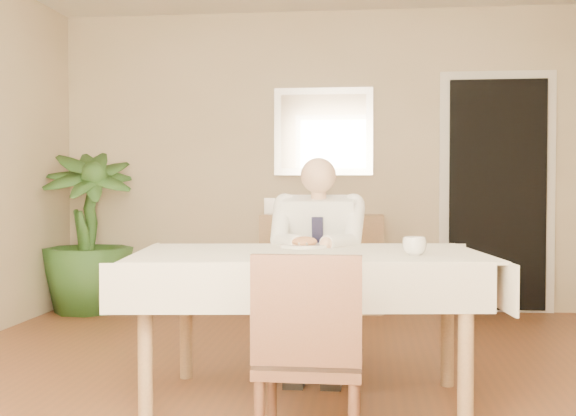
# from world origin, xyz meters

# --- Properties ---
(room) EXTENTS (5.00, 5.02, 2.60)m
(room) POSITION_xyz_m (0.00, 0.00, 1.30)
(room) COLOR brown
(room) RESTS_ON ground
(doorway) EXTENTS (0.96, 0.07, 2.10)m
(doorway) POSITION_xyz_m (1.55, 2.46, 1.00)
(doorway) COLOR white
(doorway) RESTS_ON ground
(mirror) EXTENTS (0.86, 0.04, 0.76)m
(mirror) POSITION_xyz_m (0.07, 2.47, 1.55)
(mirror) COLOR silver
(mirror) RESTS_ON room
(dining_table) EXTENTS (1.84, 1.23, 0.75)m
(dining_table) POSITION_xyz_m (0.17, -0.26, 0.67)
(dining_table) COLOR #A2794B
(dining_table) RESTS_ON ground
(chair_far) EXTENTS (0.48, 0.48, 0.91)m
(chair_far) POSITION_xyz_m (0.17, 0.62, 0.51)
(chair_far) COLOR #3D2317
(chair_far) RESTS_ON ground
(chair_near) EXTENTS (0.40, 0.40, 0.84)m
(chair_near) POSITION_xyz_m (0.25, -1.18, 0.47)
(chair_near) COLOR #3D2317
(chair_near) RESTS_ON ground
(seated_man) EXTENTS (0.48, 0.72, 1.24)m
(seated_man) POSITION_xyz_m (0.17, 0.34, 0.69)
(seated_man) COLOR white
(seated_man) RESTS_ON ground
(plate) EXTENTS (0.26, 0.26, 0.02)m
(plate) POSITION_xyz_m (0.13, -0.01, 0.76)
(plate) COLOR white
(plate) RESTS_ON dining_table
(food) EXTENTS (0.14, 0.14, 0.06)m
(food) POSITION_xyz_m (0.13, -0.01, 0.78)
(food) COLOR brown
(food) RESTS_ON dining_table
(knife) EXTENTS (0.01, 0.13, 0.01)m
(knife) POSITION_xyz_m (0.17, -0.07, 0.78)
(knife) COLOR silver
(knife) RESTS_ON dining_table
(fork) EXTENTS (0.01, 0.13, 0.01)m
(fork) POSITION_xyz_m (0.09, -0.07, 0.78)
(fork) COLOR silver
(fork) RESTS_ON dining_table
(coffee_mug) EXTENTS (0.12, 0.12, 0.09)m
(coffee_mug) POSITION_xyz_m (0.68, -0.40, 0.80)
(coffee_mug) COLOR white
(coffee_mug) RESTS_ON dining_table
(sideboard) EXTENTS (1.04, 0.36, 0.83)m
(sideboard) POSITION_xyz_m (0.07, 2.32, 0.42)
(sideboard) COLOR #A2794B
(sideboard) RESTS_ON ground
(photo_frame_left) EXTENTS (0.10, 0.02, 0.14)m
(photo_frame_left) POSITION_xyz_m (-0.39, 2.39, 0.90)
(photo_frame_left) COLOR silver
(photo_frame_left) RESTS_ON sideboard
(photo_frame_center) EXTENTS (0.10, 0.02, 0.14)m
(photo_frame_center) POSITION_xyz_m (-0.06, 2.35, 0.90)
(photo_frame_center) COLOR silver
(photo_frame_center) RESTS_ON sideboard
(photo_frame_right) EXTENTS (0.10, 0.02, 0.14)m
(photo_frame_right) POSITION_xyz_m (0.21, 2.40, 0.90)
(photo_frame_right) COLOR silver
(photo_frame_right) RESTS_ON sideboard
(potted_palm) EXTENTS (1.01, 1.01, 1.37)m
(potted_palm) POSITION_xyz_m (-1.92, 2.08, 0.69)
(potted_palm) COLOR #2A501E
(potted_palm) RESTS_ON ground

